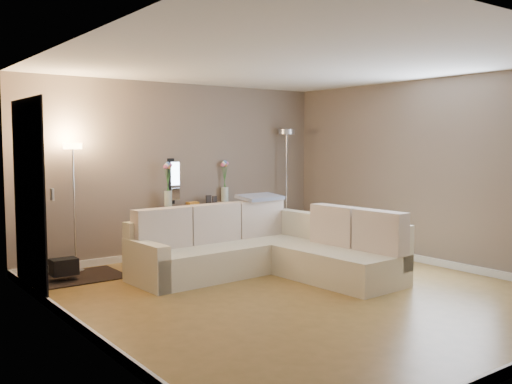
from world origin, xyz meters
TOP-DOWN VIEW (x-y plane):
  - floor at (0.00, 0.00)m, footprint 5.00×5.50m
  - ceiling at (0.00, 0.00)m, footprint 5.00×5.50m
  - wall_back at (0.00, 2.76)m, footprint 5.00×0.02m
  - wall_left at (-2.51, 0.00)m, footprint 0.02×5.50m
  - wall_right at (2.51, 0.00)m, footprint 0.02×5.50m
  - baseboard_back at (0.00, 2.73)m, footprint 5.00×0.03m
  - baseboard_left at (-2.48, 0.00)m, footprint 0.03×5.50m
  - baseboard_right at (2.48, 0.00)m, footprint 0.03×5.50m
  - doorway at (-2.48, 1.70)m, footprint 0.02×1.20m
  - switch_plate at (-2.48, 0.85)m, footprint 0.02×0.08m
  - sectional_sofa at (0.24, 0.93)m, footprint 2.66×2.48m
  - throw_blanket at (0.65, 1.58)m, footprint 0.68×0.44m
  - console_table at (0.17, 2.62)m, footprint 1.27×0.43m
  - leaning_mirror at (0.23, 2.79)m, footprint 0.88×0.11m
  - table_decor at (0.24, 2.60)m, footprint 0.53×0.13m
  - flower_vase_left at (-0.28, 2.59)m, footprint 0.15×0.12m
  - flower_vase_right at (0.77, 2.67)m, footprint 0.15×0.12m
  - floor_lamp_lit at (-1.70, 2.53)m, footprint 0.24×0.24m
  - floor_lamp_unlit at (1.91, 2.53)m, footprint 0.34×0.34m
  - charcoal_rug at (-1.79, 2.20)m, footprint 1.12×0.84m
  - black_bag at (-1.99, 2.12)m, footprint 0.32×0.22m

SIDE VIEW (x-z plane):
  - floor at x=0.00m, z-range -0.01..0.00m
  - charcoal_rug at x=-1.79m, z-range 0.00..0.01m
  - baseboard_back at x=0.00m, z-range 0.00..0.10m
  - baseboard_left at x=-2.48m, z-range 0.00..0.10m
  - baseboard_right at x=2.48m, z-range 0.00..0.10m
  - black_bag at x=-1.99m, z-range 0.08..0.28m
  - sectional_sofa at x=0.24m, z-range -0.12..0.78m
  - console_table at x=0.17m, z-range 0.05..0.81m
  - table_decor at x=0.24m, z-range 0.75..0.87m
  - throw_blanket at x=0.65m, z-range 0.90..0.98m
  - flower_vase_left at x=-0.28m, z-range 0.73..1.39m
  - flower_vase_right at x=0.77m, z-range 0.73..1.39m
  - doorway at x=-2.48m, z-range 0.00..2.20m
  - leaning_mirror at x=0.23m, z-range 0.79..1.48m
  - switch_plate at x=-2.48m, z-range 1.14..1.26m
  - floor_lamp_lit at x=-1.70m, z-range 0.35..2.06m
  - wall_back at x=0.00m, z-range 0.00..2.60m
  - wall_left at x=-2.51m, z-range 0.00..2.60m
  - wall_right at x=2.51m, z-range 0.00..2.60m
  - floor_lamp_unlit at x=1.91m, z-range 0.40..2.33m
  - ceiling at x=0.00m, z-range 2.60..2.61m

